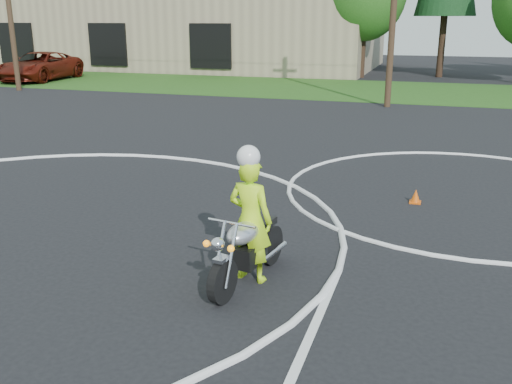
% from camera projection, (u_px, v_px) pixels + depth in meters
% --- Properties ---
extents(grass_strip, '(120.00, 10.00, 0.02)m').
position_uv_depth(grass_strip, '(308.00, 88.00, 32.56)').
color(grass_strip, '#1E4714').
rests_on(grass_strip, ground).
extents(course_markings, '(19.05, 19.05, 0.12)m').
position_uv_depth(course_markings, '(159.00, 218.00, 11.31)').
color(course_markings, silver).
rests_on(course_markings, ground).
extents(primary_motorcycle, '(0.82, 2.13, 1.12)m').
position_uv_depth(primary_motorcycle, '(247.00, 249.00, 8.39)').
color(primary_motorcycle, black).
rests_on(primary_motorcycle, ground).
extents(rider_primary_grp, '(0.76, 0.56, 2.09)m').
position_uv_depth(rider_primary_grp, '(250.00, 216.00, 8.38)').
color(rider_primary_grp, '#C4FF1A').
rests_on(rider_primary_grp, ground).
extents(pickup_grp, '(3.45, 6.61, 1.78)m').
position_uv_depth(pickup_grp, '(40.00, 66.00, 36.30)').
color(pickup_grp, '#541309').
rests_on(pickup_grp, ground).
extents(traffic_cones, '(17.31, 11.27, 0.30)m').
position_uv_depth(traffic_cones, '(302.00, 241.00, 9.80)').
color(traffic_cones, '#D9530B').
rests_on(traffic_cones, ground).
extents(warehouse, '(41.00, 17.00, 8.30)m').
position_uv_depth(warehouse, '(137.00, 14.00, 48.48)').
color(warehouse, tan).
rests_on(warehouse, ground).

